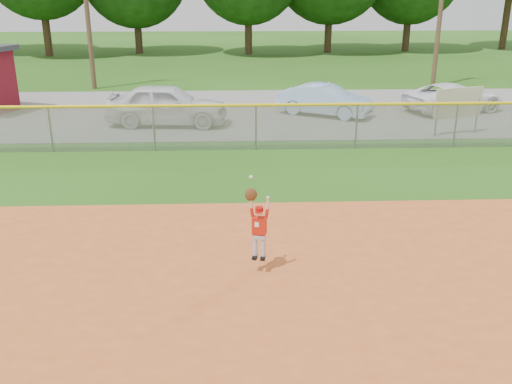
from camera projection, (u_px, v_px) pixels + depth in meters
ground at (280, 312)px, 9.60m from camera, size 120.00×120.00×0.00m
parking_strip at (250, 111)px, 24.60m from camera, size 44.00×10.00×0.03m
car_white_a at (167, 105)px, 21.95m from camera, size 4.76×2.24×1.57m
car_blue at (325, 100)px, 23.57m from camera, size 4.01×3.08×1.27m
car_white_b at (454, 97)px, 24.32m from camera, size 4.71×3.28×1.20m
sponsor_sign at (458, 104)px, 20.40m from camera, size 1.89×0.58×1.73m
outfield_fence at (256, 124)px, 18.68m from camera, size 40.06×0.10×1.55m
ballplayer at (258, 224)px, 10.56m from camera, size 0.47×0.25×1.65m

